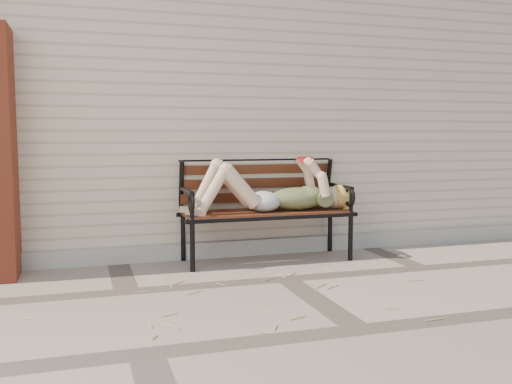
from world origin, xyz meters
name	(u,v)px	position (x,y,z in m)	size (l,w,h in m)	color
ground	(286,279)	(0.00, 0.00, 0.00)	(80.00, 80.00, 0.00)	gray
house_wall	(205,107)	(0.00, 3.00, 1.50)	(8.00, 4.00, 3.00)	#C6B39B
foundation_strip	(251,247)	(0.00, 0.97, 0.07)	(8.00, 0.10, 0.15)	#A9A599
garden_bench	(263,194)	(0.06, 0.79, 0.60)	(1.66, 0.66, 1.08)	black
reading_woman	(269,191)	(0.08, 0.66, 0.64)	(1.57, 0.36, 0.49)	#092F41
straw_scatter	(250,296)	(-0.43, -0.40, 0.01)	(2.69, 1.68, 0.01)	tan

